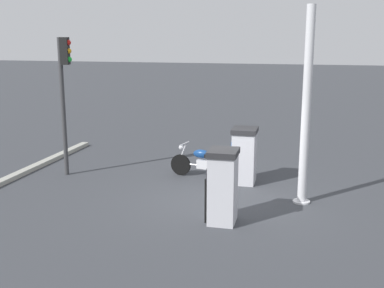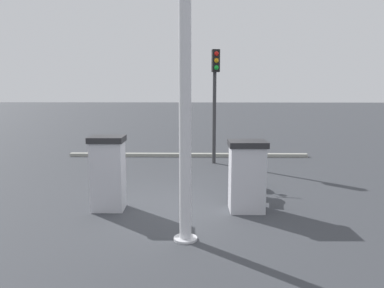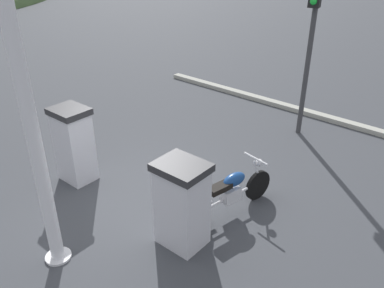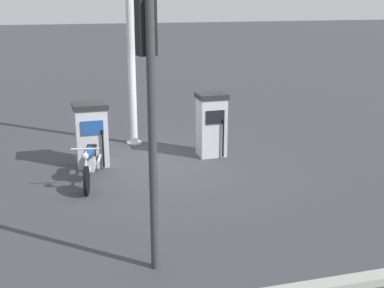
% 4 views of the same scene
% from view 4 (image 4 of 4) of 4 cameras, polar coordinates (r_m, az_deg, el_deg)
% --- Properties ---
extents(ground_plane, '(120.00, 120.00, 0.00)m').
position_cam_4_polar(ground_plane, '(11.97, -4.06, -2.21)').
color(ground_plane, '#383A3F').
extents(fuel_pump_near, '(0.69, 0.79, 1.47)m').
position_cam_4_polar(fuel_pump_near, '(11.85, -11.26, 1.10)').
color(fuel_pump_near, silver).
rests_on(fuel_pump_near, ground).
extents(fuel_pump_far, '(0.64, 0.73, 1.56)m').
position_cam_4_polar(fuel_pump_far, '(12.35, 2.21, 2.23)').
color(fuel_pump_far, silver).
rests_on(fuel_pump_far, ground).
extents(motorcycle_near_pump, '(2.08, 0.70, 0.93)m').
position_cam_4_polar(motorcycle_near_pump, '(10.87, -11.39, -1.95)').
color(motorcycle_near_pump, black).
rests_on(motorcycle_near_pump, ground).
extents(roadside_traffic_light, '(0.39, 0.27, 3.78)m').
position_cam_4_polar(roadside_traffic_light, '(6.79, -4.82, 5.80)').
color(roadside_traffic_light, '#38383A').
rests_on(roadside_traffic_light, ground).
extents(canopy_support_pole, '(0.40, 0.40, 4.48)m').
position_cam_4_polar(canopy_support_pole, '(13.22, -6.84, 9.13)').
color(canopy_support_pole, silver).
rests_on(canopy_support_pole, ground).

